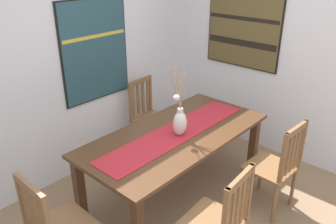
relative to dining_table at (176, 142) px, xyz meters
The scene contains 10 objects.
wall_back 1.42m from the dining_table, 101.86° to the left, with size 6.40×0.12×2.70m, color silver.
wall_side 1.87m from the dining_table, 21.96° to the right, with size 0.12×6.40×2.70m, color silver.
dining_table is the anchor object (origin of this frame).
table_runner 0.11m from the dining_table, 90.00° to the left, with size 1.77×0.36×0.01m, color #B7232D.
centerpiece_vase 0.27m from the dining_table, 99.66° to the right, with size 0.22×0.22×0.68m.
chair_0 1.02m from the dining_table, 60.38° to the left, with size 0.45×0.45×0.94m.
chair_2 0.99m from the dining_table, 59.13° to the right, with size 0.44×0.44×0.96m.
chair_3 0.99m from the dining_table, 119.01° to the right, with size 0.45×0.45×0.96m.
painting_on_back_wall 1.35m from the dining_table, 91.38° to the left, with size 0.86×0.05×1.11m.
painting_on_side_wall 1.82m from the dining_table, ahead, with size 0.05×1.00×1.15m.
Camera 1 is at (-1.98, -1.27, 2.33)m, focal length 36.90 mm.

